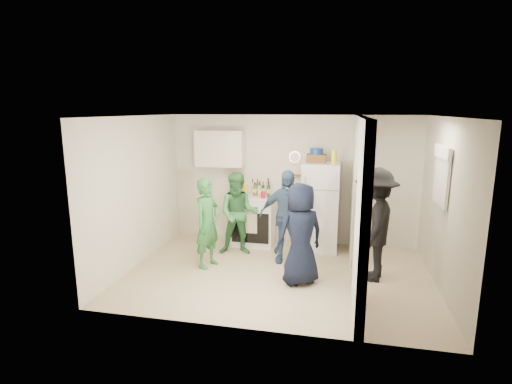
% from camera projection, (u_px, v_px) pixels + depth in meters
% --- Properties ---
extents(floor, '(4.80, 4.80, 0.00)m').
position_uv_depth(floor, '(278.00, 274.00, 6.43)').
color(floor, '#CDB691').
rests_on(floor, ground).
extents(wall_back, '(4.80, 0.00, 4.80)m').
position_uv_depth(wall_back, '(292.00, 180.00, 7.80)').
color(wall_back, silver).
rests_on(wall_back, floor).
extents(wall_front, '(4.80, 0.00, 4.80)m').
position_uv_depth(wall_front, '(256.00, 230.00, 4.55)').
color(wall_front, silver).
rests_on(wall_front, floor).
extents(wall_left, '(0.00, 3.40, 3.40)m').
position_uv_depth(wall_left, '(137.00, 192.00, 6.66)').
color(wall_left, silver).
rests_on(wall_left, floor).
extents(wall_right, '(0.00, 3.40, 3.40)m').
position_uv_depth(wall_right, '(445.00, 206.00, 5.69)').
color(wall_right, silver).
rests_on(wall_right, floor).
extents(ceiling, '(4.80, 4.80, 0.00)m').
position_uv_depth(ceiling, '(280.00, 116.00, 5.92)').
color(ceiling, white).
rests_on(ceiling, wall_back).
extents(partition_pier_back, '(0.12, 1.20, 2.50)m').
position_uv_depth(partition_pier_back, '(356.00, 188.00, 6.98)').
color(partition_pier_back, silver).
rests_on(partition_pier_back, floor).
extents(partition_pier_front, '(0.12, 1.20, 2.50)m').
position_uv_depth(partition_pier_front, '(362.00, 222.00, 4.88)').
color(partition_pier_front, silver).
rests_on(partition_pier_front, floor).
extents(partition_header, '(0.12, 1.00, 0.40)m').
position_uv_depth(partition_header, '(362.00, 131.00, 5.72)').
color(partition_header, silver).
rests_on(partition_header, partition_pier_back).
extents(stove, '(0.82, 0.68, 0.98)m').
position_uv_depth(stove, '(254.00, 220.00, 7.78)').
color(stove, white).
rests_on(stove, floor).
extents(upper_cabinet, '(0.95, 0.34, 0.70)m').
position_uv_depth(upper_cabinet, '(220.00, 148.00, 7.79)').
color(upper_cabinet, silver).
rests_on(upper_cabinet, wall_back).
extents(fridge, '(0.68, 0.66, 1.64)m').
position_uv_depth(fridge, '(320.00, 207.00, 7.43)').
color(fridge, white).
rests_on(fridge, floor).
extents(wicker_basket, '(0.35, 0.25, 0.15)m').
position_uv_depth(wicker_basket, '(316.00, 158.00, 7.31)').
color(wicker_basket, brown).
rests_on(wicker_basket, fridge).
extents(blue_bowl, '(0.24, 0.24, 0.11)m').
position_uv_depth(blue_bowl, '(316.00, 151.00, 7.29)').
color(blue_bowl, navy).
rests_on(blue_bowl, wicker_basket).
extents(yellow_cup_stack_top, '(0.09, 0.09, 0.25)m').
position_uv_depth(yellow_cup_stack_top, '(334.00, 157.00, 7.09)').
color(yellow_cup_stack_top, '#FFF515').
rests_on(yellow_cup_stack_top, fridge).
extents(wall_clock, '(0.22, 0.02, 0.22)m').
position_uv_depth(wall_clock, '(295.00, 157.00, 7.68)').
color(wall_clock, white).
rests_on(wall_clock, wall_back).
extents(spice_shelf, '(0.35, 0.08, 0.03)m').
position_uv_depth(spice_shelf, '(292.00, 175.00, 7.73)').
color(spice_shelf, olive).
rests_on(spice_shelf, wall_back).
extents(nook_window, '(0.03, 0.70, 0.80)m').
position_uv_depth(nook_window, '(443.00, 176.00, 5.80)').
color(nook_window, black).
rests_on(nook_window, wall_right).
extents(nook_window_frame, '(0.04, 0.76, 0.86)m').
position_uv_depth(nook_window_frame, '(442.00, 176.00, 5.80)').
color(nook_window_frame, white).
rests_on(nook_window_frame, wall_right).
extents(nook_valance, '(0.04, 0.82, 0.18)m').
position_uv_depth(nook_valance, '(442.00, 152.00, 5.74)').
color(nook_valance, white).
rests_on(nook_valance, wall_right).
extents(yellow_cup_stack_stove, '(0.09, 0.09, 0.25)m').
position_uv_depth(yellow_cup_stack_stove, '(245.00, 191.00, 7.47)').
color(yellow_cup_stack_stove, gold).
rests_on(yellow_cup_stack_stove, stove).
extents(red_cup, '(0.09, 0.09, 0.12)m').
position_uv_depth(red_cup, '(263.00, 195.00, 7.43)').
color(red_cup, red).
rests_on(red_cup, stove).
extents(person_green_left, '(0.52, 0.63, 1.50)m').
position_uv_depth(person_green_left, '(208.00, 223.00, 6.61)').
color(person_green_left, '#2C6E38').
rests_on(person_green_left, floor).
extents(person_green_center, '(0.82, 0.69, 1.51)m').
position_uv_depth(person_green_center, '(239.00, 214.00, 7.20)').
color(person_green_center, '#35783B').
rests_on(person_green_center, floor).
extents(person_denim, '(0.95, 0.42, 1.61)m').
position_uv_depth(person_denim, '(286.00, 216.00, 6.81)').
color(person_denim, '#334C70').
rests_on(person_denim, floor).
extents(person_navy, '(0.90, 0.83, 1.55)m').
position_uv_depth(person_navy, '(300.00, 234.00, 5.96)').
color(person_navy, black).
rests_on(person_navy, floor).
extents(person_nook, '(0.88, 1.25, 1.75)m').
position_uv_depth(person_nook, '(375.00, 225.00, 6.09)').
color(person_nook, black).
rests_on(person_nook, floor).
extents(bottle_a, '(0.07, 0.07, 0.29)m').
position_uv_depth(bottle_a, '(241.00, 186.00, 7.84)').
color(bottle_a, brown).
rests_on(bottle_a, stove).
extents(bottle_b, '(0.06, 0.06, 0.29)m').
position_uv_depth(bottle_b, '(243.00, 188.00, 7.61)').
color(bottle_b, '#1B521E').
rests_on(bottle_b, stove).
extents(bottle_c, '(0.06, 0.06, 0.30)m').
position_uv_depth(bottle_c, '(252.00, 186.00, 7.80)').
color(bottle_c, silver).
rests_on(bottle_c, stove).
extents(bottle_d, '(0.08, 0.08, 0.26)m').
position_uv_depth(bottle_d, '(255.00, 189.00, 7.62)').
color(bottle_d, brown).
rests_on(bottle_d, stove).
extents(bottle_e, '(0.07, 0.07, 0.25)m').
position_uv_depth(bottle_e, '(260.00, 187.00, 7.81)').
color(bottle_e, '#A3A7B5').
rests_on(bottle_e, stove).
extents(bottle_f, '(0.06, 0.06, 0.27)m').
position_uv_depth(bottle_f, '(263.00, 189.00, 7.63)').
color(bottle_f, '#13361F').
rests_on(bottle_f, stove).
extents(bottle_g, '(0.08, 0.08, 0.32)m').
position_uv_depth(bottle_g, '(268.00, 186.00, 7.75)').
color(bottle_g, '#A59136').
rests_on(bottle_g, stove).
extents(bottle_h, '(0.07, 0.07, 0.24)m').
position_uv_depth(bottle_h, '(237.00, 190.00, 7.59)').
color(bottle_h, '#A9B1B5').
rests_on(bottle_h, stove).
extents(bottle_i, '(0.06, 0.06, 0.29)m').
position_uv_depth(bottle_i, '(257.00, 187.00, 7.76)').
color(bottle_i, brown).
rests_on(bottle_i, stove).
extents(bottle_j, '(0.07, 0.07, 0.30)m').
position_uv_depth(bottle_j, '(269.00, 189.00, 7.50)').
color(bottle_j, '#19492E').
rests_on(bottle_j, stove).
extents(bottle_k, '(0.07, 0.07, 0.25)m').
position_uv_depth(bottle_k, '(243.00, 188.00, 7.74)').
color(bottle_k, brown).
rests_on(bottle_k, stove).
extents(bottle_l, '(0.07, 0.07, 0.31)m').
position_uv_depth(bottle_l, '(260.00, 189.00, 7.47)').
color(bottle_l, '#9494A3').
rests_on(bottle_l, stove).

